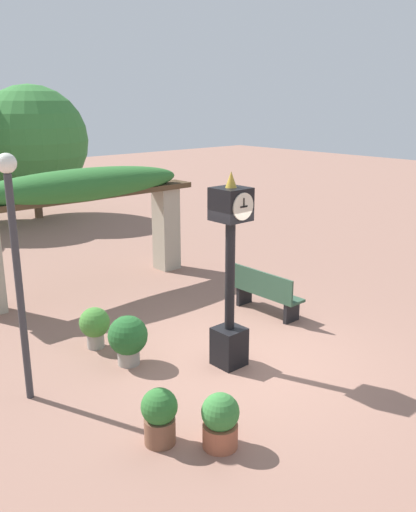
% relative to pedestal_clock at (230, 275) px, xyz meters
% --- Properties ---
extents(ground_plane, '(60.00, 60.00, 0.00)m').
position_rel_pedestal_clock_xyz_m(ground_plane, '(0.20, -0.11, -1.49)').
color(ground_plane, '#8E6656').
extents(pedestal_clock, '(0.49, 0.53, 3.06)m').
position_rel_pedestal_clock_xyz_m(pedestal_clock, '(0.00, 0.00, 0.00)').
color(pedestal_clock, black).
rests_on(pedestal_clock, ground).
extents(pergola, '(5.48, 1.10, 2.65)m').
position_rel_pedestal_clock_xyz_m(pergola, '(0.20, 4.71, 0.54)').
color(pergola, '#A89E89').
rests_on(pergola, ground).
extents(potted_plant_near_left, '(0.46, 0.46, 0.70)m').
position_rel_pedestal_clock_xyz_m(potted_plant_near_left, '(-1.55, -1.45, -1.14)').
color(potted_plant_near_left, '#9E563D').
rests_on(potted_plant_near_left, ground).
extents(potted_plant_near_right, '(0.45, 0.45, 0.73)m').
position_rel_pedestal_clock_xyz_m(potted_plant_near_right, '(-2.05, -0.91, -1.11)').
color(potted_plant_near_right, brown).
rests_on(potted_plant_near_right, ground).
extents(potted_plant_far_left, '(0.51, 0.51, 0.71)m').
position_rel_pedestal_clock_xyz_m(potted_plant_far_left, '(-1.26, 1.95, -1.08)').
color(potted_plant_far_left, gray).
rests_on(potted_plant_far_left, ground).
extents(potted_plant_far_right, '(0.63, 0.63, 0.80)m').
position_rel_pedestal_clock_xyz_m(potted_plant_far_right, '(-1.18, 1.08, -1.04)').
color(potted_plant_far_right, gray).
rests_on(potted_plant_far_right, ground).
extents(park_bench, '(0.42, 1.56, 0.89)m').
position_rel_pedestal_clock_xyz_m(park_bench, '(2.00, 1.07, -1.05)').
color(park_bench, '#2D4C38').
rests_on(park_bench, ground).
extents(lamp_post, '(0.26, 0.26, 3.42)m').
position_rel_pedestal_clock_xyz_m(lamp_post, '(-2.79, 1.16, 0.69)').
color(lamp_post, '#333338').
rests_on(lamp_post, ground).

